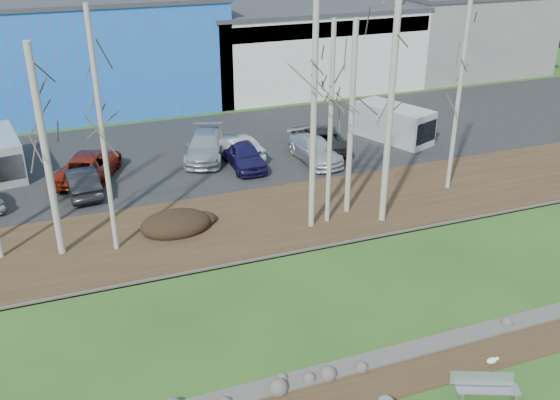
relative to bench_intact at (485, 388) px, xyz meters
name	(u,v)px	position (x,y,z in m)	size (l,w,h in m)	color
dirt_strip	(393,378)	(-2.17, 1.89, -0.48)	(80.00, 1.80, 0.03)	#382616
near_bank_rocks	(378,360)	(-2.17, 2.89, -0.49)	(80.00, 0.80, 0.50)	#47423D
river	(328,297)	(-2.17, 6.99, -0.49)	(80.00, 8.00, 0.90)	#131932
far_bank_rocks	(290,250)	(-2.17, 11.09, -0.49)	(80.00, 0.80, 0.46)	#47423D
far_bank	(267,219)	(-2.17, 14.29, -0.42)	(80.00, 7.00, 0.15)	#382616
parking_lot	(212,150)	(-2.17, 24.79, -0.42)	(80.00, 14.00, 0.14)	black
building_blue	(86,50)	(-8.17, 38.79, 3.66)	(20.40, 12.24, 8.30)	blue
building_white	(301,44)	(9.83, 38.77, 2.92)	(18.36, 12.24, 6.80)	silver
building_grey	(456,30)	(25.83, 38.79, 3.16)	(14.28, 12.24, 7.30)	slate
bench_intact	(485,388)	(0.00, 0.00, 0.00)	(2.04, 1.30, 0.99)	#A6A8AB
seagull	(492,361)	(1.32, 1.28, -0.31)	(0.45, 0.24, 0.34)	gold
dirt_mound	(176,223)	(-6.67, 14.63, -0.01)	(3.39, 2.40, 0.67)	black
birch_2	(46,155)	(-11.90, 14.25, 4.33)	(0.31, 0.31, 9.35)	beige
birch_3	(103,136)	(-9.58, 13.78, 5.01)	(0.22, 0.22, 10.71)	beige
birch_4	(314,120)	(-0.44, 12.72, 4.98)	(0.27, 0.27, 10.64)	beige
birch_5	(330,126)	(0.50, 12.90, 4.51)	(0.22, 0.22, 9.71)	beige
birch_6	(390,110)	(3.10, 12.06, 5.26)	(0.31, 0.31, 11.21)	beige
birch_7	(351,121)	(1.89, 13.54, 4.43)	(0.27, 0.27, 9.56)	beige
birch_8	(459,95)	(8.40, 14.20, 4.87)	(0.23, 0.23, 10.43)	beige
car_1	(81,181)	(-10.50, 20.61, 0.38)	(1.55, 4.43, 1.46)	black
car_2	(89,166)	(-9.88, 22.53, 0.42)	(2.57, 5.58, 1.55)	maroon
car_3	(205,146)	(-2.92, 23.35, 0.43)	(2.20, 5.41, 1.57)	#A3A8AC
car_4	(244,154)	(-1.15, 21.15, 0.42)	(1.82, 4.52, 1.54)	#1C184B
car_5	(235,147)	(-1.25, 22.58, 0.37)	(1.53, 4.39, 1.45)	silver
car_6	(322,138)	(4.42, 22.23, 0.41)	(2.52, 5.47, 1.52)	#29292C
car_7	(315,150)	(3.18, 20.54, 0.36)	(1.99, 4.89, 1.42)	#BABABC
car_8	(317,138)	(4.08, 22.23, 0.41)	(2.52, 5.47, 1.52)	#29292C
van_white	(396,124)	(9.68, 22.02, 0.78)	(3.94, 5.60, 2.26)	silver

